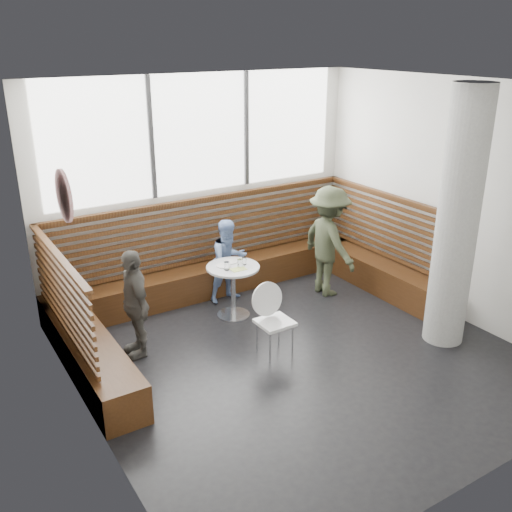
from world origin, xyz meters
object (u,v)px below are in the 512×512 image
child_back (229,261)px  child_left (135,303)px  concrete_column (457,221)px  cafe_chair (272,314)px  cafe_table (233,281)px  adult_man (329,241)px

child_back → child_left: 1.86m
concrete_column → child_left: bearing=153.2°
cafe_chair → child_back: child_back is taller
cafe_chair → child_back: bearing=78.8°
cafe_chair → child_back: 1.62m
cafe_table → adult_man: 1.62m
cafe_table → child_left: child_left is taller
cafe_chair → adult_man: size_ratio=0.54×
cafe_chair → adult_man: (1.68, 1.00, 0.31)m
concrete_column → child_left: (-3.47, 1.75, -0.92)m
cafe_table → child_left: 1.52m
cafe_chair → concrete_column: bearing=-23.9°
cafe_chair → child_back: (0.30, 1.59, 0.10)m
concrete_column → adult_man: 2.09m
adult_man → child_back: (-1.37, 0.58, -0.21)m
cafe_chair → adult_man: 1.98m
child_back → adult_man: bearing=-28.3°
cafe_table → concrete_column: bearing=-45.2°
cafe_table → adult_man: adult_man is taller
cafe_table → child_back: size_ratio=0.61×
cafe_table → cafe_chair: 1.09m
concrete_column → adult_man: (-0.39, 1.90, -0.77)m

